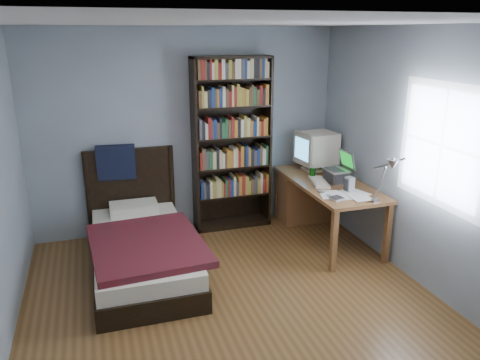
{
  "coord_description": "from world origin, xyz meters",
  "views": [
    {
      "loc": [
        -1.11,
        -3.51,
        2.44
      ],
      "look_at": [
        0.29,
        0.85,
        0.98
      ],
      "focal_mm": 35.0,
      "sensor_mm": 36.0,
      "label": 1
    }
  ],
  "objects_px": {
    "laptop": "(337,173)",
    "crt_monitor": "(316,149)",
    "desk_lamp": "(390,169)",
    "soda_can": "(312,173)",
    "bookshelf": "(232,145)",
    "bed": "(141,245)",
    "desk": "(310,194)",
    "keyboard": "(319,182)",
    "speaker": "(349,184)"
  },
  "relations": [
    {
      "from": "bookshelf",
      "to": "desk",
      "type": "bearing_deg",
      "value": -15.73
    },
    {
      "from": "crt_monitor",
      "to": "bookshelf",
      "type": "bearing_deg",
      "value": 167.12
    },
    {
      "from": "laptop",
      "to": "bed",
      "type": "height_order",
      "value": "bed"
    },
    {
      "from": "speaker",
      "to": "laptop",
      "type": "bearing_deg",
      "value": 71.11
    },
    {
      "from": "crt_monitor",
      "to": "keyboard",
      "type": "relative_size",
      "value": 1.14
    },
    {
      "from": "speaker",
      "to": "bed",
      "type": "height_order",
      "value": "bed"
    },
    {
      "from": "desk_lamp",
      "to": "soda_can",
      "type": "height_order",
      "value": "desk_lamp"
    },
    {
      "from": "soda_can",
      "to": "keyboard",
      "type": "bearing_deg",
      "value": -94.23
    },
    {
      "from": "laptop",
      "to": "speaker",
      "type": "height_order",
      "value": "laptop"
    },
    {
      "from": "desk",
      "to": "laptop",
      "type": "bearing_deg",
      "value": -79.33
    },
    {
      "from": "keyboard",
      "to": "crt_monitor",
      "type": "bearing_deg",
      "value": 81.75
    },
    {
      "from": "soda_can",
      "to": "desk_lamp",
      "type": "bearing_deg",
      "value": -84.18
    },
    {
      "from": "soda_can",
      "to": "crt_monitor",
      "type": "bearing_deg",
      "value": 57.68
    },
    {
      "from": "bookshelf",
      "to": "laptop",
      "type": "bearing_deg",
      "value": -35.67
    },
    {
      "from": "desk_lamp",
      "to": "bookshelf",
      "type": "relative_size",
      "value": 0.27
    },
    {
      "from": "laptop",
      "to": "soda_can",
      "type": "bearing_deg",
      "value": 134.39
    },
    {
      "from": "bookshelf",
      "to": "bed",
      "type": "height_order",
      "value": "bookshelf"
    },
    {
      "from": "keyboard",
      "to": "bookshelf",
      "type": "distance_m",
      "value": 1.18
    },
    {
      "from": "laptop",
      "to": "speaker",
      "type": "xyz_separation_m",
      "value": [
        -0.04,
        -0.36,
        -0.02
      ]
    },
    {
      "from": "crt_monitor",
      "to": "desk_lamp",
      "type": "bearing_deg",
      "value": -92.16
    },
    {
      "from": "crt_monitor",
      "to": "speaker",
      "type": "relative_size",
      "value": 2.99
    },
    {
      "from": "desk",
      "to": "speaker",
      "type": "relative_size",
      "value": 9.92
    },
    {
      "from": "crt_monitor",
      "to": "speaker",
      "type": "xyz_separation_m",
      "value": [
        -0.03,
        -0.88,
        -0.2
      ]
    },
    {
      "from": "keyboard",
      "to": "bookshelf",
      "type": "height_order",
      "value": "bookshelf"
    },
    {
      "from": "soda_can",
      "to": "bookshelf",
      "type": "distance_m",
      "value": 1.06
    },
    {
      "from": "crt_monitor",
      "to": "bookshelf",
      "type": "xyz_separation_m",
      "value": [
        -1.05,
        0.24,
        0.07
      ]
    },
    {
      "from": "desk",
      "to": "keyboard",
      "type": "height_order",
      "value": "keyboard"
    },
    {
      "from": "crt_monitor",
      "to": "bed",
      "type": "distance_m",
      "value": 2.5
    },
    {
      "from": "soda_can",
      "to": "bookshelf",
      "type": "bearing_deg",
      "value": 147.28
    },
    {
      "from": "speaker",
      "to": "soda_can",
      "type": "bearing_deg",
      "value": 94.21
    },
    {
      "from": "desk",
      "to": "bed",
      "type": "height_order",
      "value": "bed"
    },
    {
      "from": "soda_can",
      "to": "bed",
      "type": "height_order",
      "value": "bed"
    },
    {
      "from": "desk",
      "to": "speaker",
      "type": "bearing_deg",
      "value": -86.53
    },
    {
      "from": "desk",
      "to": "laptop",
      "type": "distance_m",
      "value": 0.65
    },
    {
      "from": "laptop",
      "to": "crt_monitor",
      "type": "bearing_deg",
      "value": 91.73
    },
    {
      "from": "desk",
      "to": "desk_lamp",
      "type": "distance_m",
      "value": 1.78
    },
    {
      "from": "bookshelf",
      "to": "bed",
      "type": "bearing_deg",
      "value": -147.44
    },
    {
      "from": "laptop",
      "to": "keyboard",
      "type": "height_order",
      "value": "laptop"
    },
    {
      "from": "desk",
      "to": "laptop",
      "type": "xyz_separation_m",
      "value": [
        0.09,
        -0.49,
        0.42
      ]
    },
    {
      "from": "desk",
      "to": "keyboard",
      "type": "distance_m",
      "value": 0.6
    },
    {
      "from": "keyboard",
      "to": "soda_can",
      "type": "relative_size",
      "value": 3.32
    },
    {
      "from": "speaker",
      "to": "soda_can",
      "type": "distance_m",
      "value": 0.6
    },
    {
      "from": "soda_can",
      "to": "bed",
      "type": "bearing_deg",
      "value": -173.15
    },
    {
      "from": "crt_monitor",
      "to": "bed",
      "type": "xyz_separation_m",
      "value": [
        -2.31,
        -0.56,
        -0.76
      ]
    },
    {
      "from": "speaker",
      "to": "bookshelf",
      "type": "height_order",
      "value": "bookshelf"
    },
    {
      "from": "keyboard",
      "to": "soda_can",
      "type": "xyz_separation_m",
      "value": [
        0.02,
        0.21,
        0.05
      ]
    },
    {
      "from": "keyboard",
      "to": "soda_can",
      "type": "height_order",
      "value": "soda_can"
    },
    {
      "from": "desk",
      "to": "bed",
      "type": "distance_m",
      "value": 2.3
    },
    {
      "from": "keyboard",
      "to": "bed",
      "type": "distance_m",
      "value": 2.16
    },
    {
      "from": "keyboard",
      "to": "bed",
      "type": "xyz_separation_m",
      "value": [
        -2.1,
        -0.04,
        -0.49
      ]
    }
  ]
}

